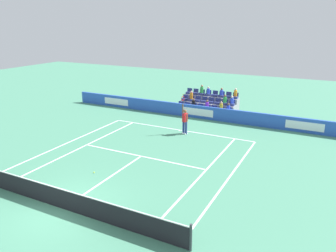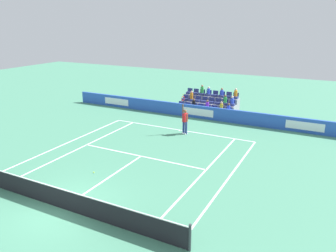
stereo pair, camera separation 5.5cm
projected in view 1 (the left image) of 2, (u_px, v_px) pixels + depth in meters
name	position (u px, v px, depth m)	size (l,w,h in m)	color
ground_plane	(63.00, 209.00, 13.97)	(80.00, 80.00, 0.00)	#47896B
line_baseline	(180.00, 130.00, 24.05)	(10.97, 0.10, 0.01)	white
line_service	(141.00, 156.00, 19.40)	(8.23, 0.10, 0.01)	white
line_centre_service	(108.00, 178.00, 16.68)	(0.10, 6.40, 0.01)	white
line_singles_sideline_left	(82.00, 147.00, 20.79)	(0.10, 11.89, 0.01)	white
line_singles_sideline_right	(203.00, 173.00, 17.23)	(0.10, 11.89, 0.01)	white
line_doubles_sideline_left	(66.00, 144.00, 21.38)	(0.10, 11.89, 0.01)	white
line_doubles_sideline_right	(228.00, 178.00, 16.64)	(0.10, 11.89, 0.01)	white
line_centre_mark	(180.00, 130.00, 23.97)	(0.10, 0.20, 0.01)	white
sponsor_barrier	(198.00, 112.00, 26.91)	(24.50, 0.22, 1.05)	blue
tennis_net	(62.00, 198.00, 13.82)	(11.97, 0.10, 1.07)	#33383D
tennis_player	(185.00, 120.00, 22.98)	(0.51, 0.43, 2.85)	navy
stadium_stand	(209.00, 105.00, 28.85)	(4.96, 2.85, 2.19)	gray
loose_tennis_ball	(94.00, 172.00, 17.24)	(0.07, 0.07, 0.07)	#D1E533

